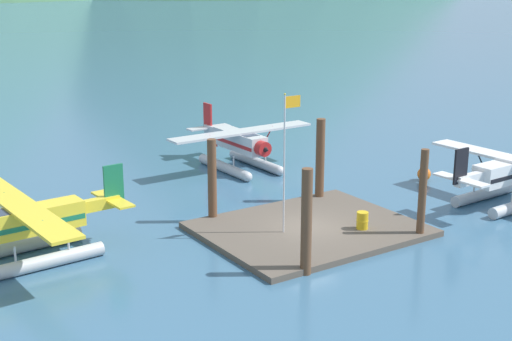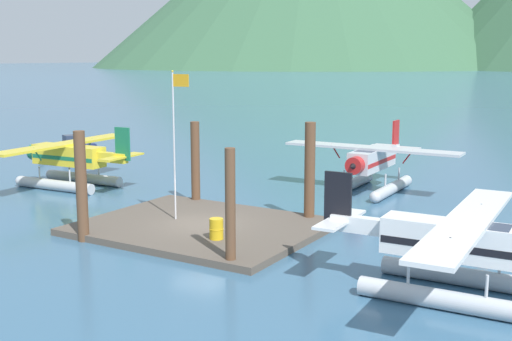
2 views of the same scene
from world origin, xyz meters
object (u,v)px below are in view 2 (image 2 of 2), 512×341
at_px(mooring_buoy, 484,240).
at_px(seaplane_silver_bow_right, 372,165).
at_px(seaplane_yellow_port_fwd, 68,161).
at_px(boat_navy_open_west, 70,147).
at_px(seaplane_white_stbd_aft, 457,251).
at_px(flagpole, 176,129).
at_px(fuel_drum, 216,229).

relative_size(mooring_buoy, seaplane_silver_bow_right, 0.08).
xyz_separation_m(seaplane_yellow_port_fwd, boat_navy_open_west, (-10.42, 9.82, -1.09)).
height_order(seaplane_yellow_port_fwd, boat_navy_open_west, seaplane_yellow_port_fwd).
bearing_deg(seaplane_yellow_port_fwd, seaplane_white_stbd_aft, -14.68).
distance_m(flagpole, seaplane_silver_bow_right, 13.36).
distance_m(flagpole, seaplane_white_stbd_aft, 14.07).
bearing_deg(fuel_drum, seaplane_white_stbd_aft, -4.48).
height_order(seaplane_white_stbd_aft, seaplane_yellow_port_fwd, same).
bearing_deg(flagpole, seaplane_yellow_port_fwd, 160.91).
xyz_separation_m(flagpole, seaplane_silver_bow_right, (4.93, 12.05, -2.96)).
bearing_deg(boat_navy_open_west, mooring_buoy, -16.61).
distance_m(fuel_drum, seaplane_silver_bow_right, 13.95).
xyz_separation_m(mooring_buoy, seaplane_white_stbd_aft, (0.34, -5.91, 1.15)).
distance_m(fuel_drum, mooring_buoy, 11.00).
bearing_deg(seaplane_yellow_port_fwd, mooring_buoy, -1.40).
relative_size(fuel_drum, seaplane_silver_bow_right, 0.08).
height_order(flagpole, boat_navy_open_west, flagpole).
height_order(mooring_buoy, seaplane_silver_bow_right, seaplane_silver_bow_right).
bearing_deg(mooring_buoy, flagpole, -165.83).
relative_size(seaplane_white_stbd_aft, seaplane_silver_bow_right, 1.00).
bearing_deg(seaplane_yellow_port_fwd, fuel_drum, -21.15).
bearing_deg(seaplane_white_stbd_aft, fuel_drum, 175.52).
distance_m(seaplane_white_stbd_aft, boat_navy_open_west, 38.88).
bearing_deg(seaplane_silver_bow_right, mooring_buoy, -46.66).
xyz_separation_m(fuel_drum, seaplane_yellow_port_fwd, (-14.79, 5.72, 0.84)).
xyz_separation_m(mooring_buoy, seaplane_yellow_port_fwd, (-24.51, 0.60, 1.15)).
relative_size(seaplane_white_stbd_aft, boat_navy_open_west, 2.30).
bearing_deg(boat_navy_open_west, fuel_drum, -31.65).
height_order(fuel_drum, seaplane_yellow_port_fwd, seaplane_yellow_port_fwd).
height_order(flagpole, seaplane_yellow_port_fwd, flagpole).
relative_size(mooring_buoy, seaplane_white_stbd_aft, 0.08).
xyz_separation_m(seaplane_yellow_port_fwd, seaplane_silver_bow_right, (16.27, 8.13, 0.00)).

